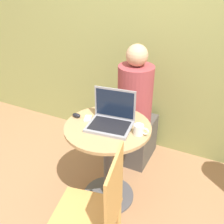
% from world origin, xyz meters
% --- Properties ---
extents(ground_plane, '(12.00, 12.00, 0.00)m').
position_xyz_m(ground_plane, '(0.00, 0.00, 0.00)').
color(ground_plane, '#9E704C').
extents(back_wall, '(7.00, 0.05, 2.60)m').
position_xyz_m(back_wall, '(0.00, 0.96, 1.30)').
color(back_wall, '#939956').
rests_on(back_wall, ground_plane).
extents(round_table, '(0.67, 0.67, 0.74)m').
position_xyz_m(round_table, '(0.00, 0.00, 0.51)').
color(round_table, '#4C4C51').
rests_on(round_table, ground_plane).
extents(laptop, '(0.36, 0.29, 0.27)m').
position_xyz_m(laptop, '(0.02, 0.03, 0.80)').
color(laptop, gray).
rests_on(laptop, round_table).
extents(cell_phone, '(0.08, 0.10, 0.02)m').
position_xyz_m(cell_phone, '(-0.19, 0.02, 0.75)').
color(cell_phone, silver).
rests_on(cell_phone, round_table).
extents(computer_mouse, '(0.07, 0.04, 0.04)m').
position_xyz_m(computer_mouse, '(-0.29, 0.01, 0.76)').
color(computer_mouse, black).
rests_on(computer_mouse, round_table).
extents(coffee_cup, '(0.11, 0.07, 0.08)m').
position_xyz_m(coffee_cup, '(0.26, 0.00, 0.78)').
color(coffee_cup, white).
rests_on(coffee_cup, round_table).
extents(chair_empty, '(0.47, 0.47, 0.93)m').
position_xyz_m(chair_empty, '(0.21, -0.57, 0.48)').
color(chair_empty, tan).
rests_on(chair_empty, ground_plane).
extents(person_seated, '(0.32, 0.50, 1.25)m').
position_xyz_m(person_seated, '(0.01, 0.58, 0.53)').
color(person_seated, '#4C4742').
rests_on(person_seated, ground_plane).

